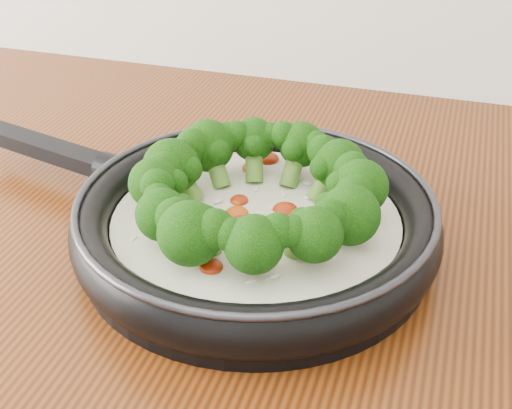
% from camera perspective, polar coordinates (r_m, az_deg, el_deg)
% --- Properties ---
extents(skillet, '(0.57, 0.42, 0.10)m').
position_cam_1_polar(skillet, '(0.64, -0.28, -0.81)').
color(skillet, black).
rests_on(skillet, counter).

